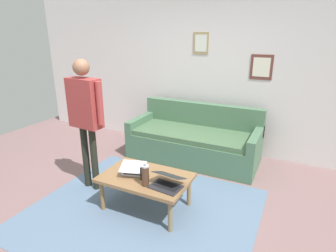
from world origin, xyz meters
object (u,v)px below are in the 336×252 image
object	(u,v)px
laptop_left	(134,170)
person_standing	(85,109)
french_press	(145,175)
coffee_table	(146,180)
laptop_center	(167,183)
couch	(194,141)

from	to	relation	value
laptop_left	person_standing	distance (m)	0.99
french_press	person_standing	size ratio (longest dim) A/B	0.16
laptop_left	french_press	bearing A→B (deg)	145.61
french_press	person_standing	world-z (taller)	person_standing
coffee_table	french_press	bearing A→B (deg)	119.96
coffee_table	french_press	size ratio (longest dim) A/B	3.82
coffee_table	laptop_left	size ratio (longest dim) A/B	2.78
laptop_left	person_standing	bearing A→B (deg)	-6.52
laptop_center	couch	bearing A→B (deg)	-79.44
laptop_center	french_press	bearing A→B (deg)	20.56
couch	laptop_center	world-z (taller)	couch
french_press	person_standing	bearing A→B (deg)	-14.50
french_press	laptop_left	bearing A→B (deg)	-34.39
french_press	coffee_table	bearing A→B (deg)	-60.04
couch	coffee_table	distance (m)	1.57
coffee_table	couch	bearing A→B (deg)	-90.53
french_press	couch	bearing A→B (deg)	-87.14
couch	person_standing	world-z (taller)	person_standing
couch	person_standing	size ratio (longest dim) A/B	1.21
laptop_center	french_press	xyz separation A→B (m)	(0.22, 0.08, 0.08)
laptop_center	person_standing	xyz separation A→B (m)	(1.23, -0.18, 0.64)
laptop_center	coffee_table	bearing A→B (deg)	-16.01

